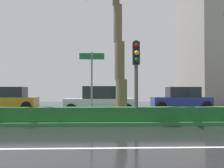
% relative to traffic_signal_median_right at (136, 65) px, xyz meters
% --- Properties ---
extents(ground_plane, '(90.00, 42.00, 0.10)m').
position_rel_traffic_signal_median_right_xyz_m(ground_plane, '(-3.77, 2.61, -2.57)').
color(ground_plane, black).
extents(near_lane_divider_stripe, '(81.00, 0.14, 0.01)m').
position_rel_traffic_signal_median_right_xyz_m(near_lane_divider_stripe, '(-3.77, -4.39, -2.52)').
color(near_lane_divider_stripe, white).
rests_on(near_lane_divider_stripe, ground_plane).
extents(median_strip, '(85.50, 4.00, 0.15)m').
position_rel_traffic_signal_median_right_xyz_m(median_strip, '(-3.77, 1.61, -2.44)').
color(median_strip, '#2D6B33').
rests_on(median_strip, ground_plane).
extents(median_hedge, '(76.50, 0.70, 0.60)m').
position_rel_traffic_signal_median_right_xyz_m(median_hedge, '(-3.77, 0.21, -2.07)').
color(median_hedge, '#1E6028').
rests_on(median_hedge, median_strip).
extents(traffic_signal_median_right, '(0.28, 0.43, 3.44)m').
position_rel_traffic_signal_median_right_xyz_m(traffic_signal_median_right, '(0.00, 0.00, 0.00)').
color(traffic_signal_median_right, '#4C4C47').
rests_on(traffic_signal_median_right, median_strip).
extents(street_name_sign, '(1.10, 0.08, 3.00)m').
position_rel_traffic_signal_median_right_xyz_m(street_name_sign, '(-1.90, 0.55, -0.44)').
color(street_name_sign, slate).
rests_on(street_name_sign, median_strip).
extents(car_in_traffic_second, '(4.30, 2.02, 1.72)m').
position_rel_traffic_signal_median_right_xyz_m(car_in_traffic_second, '(-8.36, 8.66, -1.69)').
color(car_in_traffic_second, '#B28C1E').
rests_on(car_in_traffic_second, ground_plane).
extents(car_in_traffic_third, '(4.30, 2.02, 1.72)m').
position_rel_traffic_signal_median_right_xyz_m(car_in_traffic_third, '(-1.56, 5.46, -1.69)').
color(car_in_traffic_third, silver).
rests_on(car_in_traffic_third, ground_plane).
extents(car_in_traffic_fourth, '(4.30, 2.02, 1.72)m').
position_rel_traffic_signal_median_right_xyz_m(car_in_traffic_fourth, '(4.54, 8.59, -1.69)').
color(car_in_traffic_fourth, navy).
rests_on(car_in_traffic_fourth, ground_plane).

